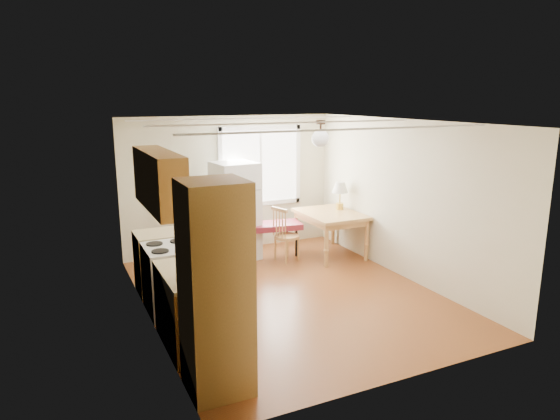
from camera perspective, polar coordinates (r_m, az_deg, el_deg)
room_shell at (r=7.02m, az=1.14°, el=-0.19°), size 4.60×5.60×2.62m
kitchen_run at (r=5.99m, az=-11.08°, el=-6.83°), size 0.65×3.40×2.20m
window_unit at (r=9.43m, az=-2.25°, el=5.02°), size 1.64×0.05×1.51m
pendant_light at (r=7.54m, az=4.64°, el=8.27°), size 0.26×0.26×0.40m
refrigerator at (r=8.84m, az=-5.13°, el=-0.09°), size 0.78×0.78×1.72m
bench at (r=8.88m, az=-1.93°, el=-2.00°), size 1.41×0.70×0.62m
dining_table at (r=9.03m, az=5.77°, el=-0.93°), size 0.95×1.27×0.79m
chair at (r=8.66m, az=0.35°, el=-2.42°), size 0.46×0.45×0.96m
table_lamp at (r=9.21m, az=6.88°, el=2.34°), size 0.30×0.30×0.51m
coffee_maker at (r=5.30m, az=-9.37°, el=-7.26°), size 0.21×0.25×0.34m
kettle at (r=5.62m, az=-10.46°, el=-6.37°), size 0.13×0.13×0.26m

